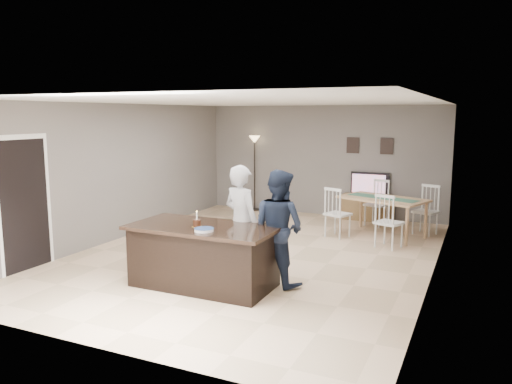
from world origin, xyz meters
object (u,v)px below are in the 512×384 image
at_px(man, 279,227).
at_px(dining_table, 382,204).
at_px(birthday_cake, 197,223).
at_px(kitchen_island, 204,256).
at_px(television, 369,184).
at_px(tv_console, 368,208).
at_px(woman, 241,222).
at_px(plate_stack, 204,230).
at_px(floor_lamp, 255,153).

xyz_separation_m(man, dining_table, (0.84, 3.61, -0.20)).
bearing_deg(birthday_cake, kitchen_island, 68.07).
distance_m(television, dining_table, 1.61).
bearing_deg(tv_console, kitchen_island, -102.16).
xyz_separation_m(television, man, (-0.25, -5.09, -0.01)).
height_order(tv_console, man, man).
distance_m(woman, plate_stack, 0.86).
height_order(television, floor_lamp, floor_lamp).
distance_m(tv_console, plate_stack, 5.99).
xyz_separation_m(kitchen_island, floor_lamp, (-1.76, 5.59, 1.05)).
bearing_deg(television, dining_table, 111.79).
bearing_deg(dining_table, plate_stack, -89.83).
bearing_deg(plate_stack, kitchen_island, 121.60).
xyz_separation_m(television, dining_table, (0.59, -1.48, -0.21)).
bearing_deg(tv_console, plate_stack, -99.82).
height_order(television, plate_stack, television).
bearing_deg(plate_stack, television, 80.29).
bearing_deg(dining_table, floor_lamp, 178.07).
xyz_separation_m(tv_console, plate_stack, (-1.02, -5.87, 0.62)).
bearing_deg(woman, plate_stack, 98.43).
relative_size(man, birthday_cake, 7.24).
relative_size(man, floor_lamp, 0.88).
xyz_separation_m(television, woman, (-0.86, -5.09, 0.01)).
distance_m(kitchen_island, woman, 0.77).
distance_m(tv_console, man, 5.06).
distance_m(kitchen_island, tv_console, 5.70).
bearing_deg(dining_table, kitchen_island, -93.30).
height_order(woman, dining_table, woman).
relative_size(tv_console, woman, 0.69).
relative_size(kitchen_island, tv_console, 1.79).
distance_m(plate_stack, floor_lamp, 6.23).
height_order(kitchen_island, plate_stack, plate_stack).
bearing_deg(birthday_cake, television, 77.79).
bearing_deg(tv_console, birthday_cake, -102.35).
bearing_deg(kitchen_island, tv_console, 77.84).
height_order(plate_stack, dining_table, dining_table).
distance_m(kitchen_island, television, 5.78).
height_order(television, birthday_cake, birthday_cake).
bearing_deg(plate_stack, man, 47.92).
relative_size(dining_table, floor_lamp, 1.21).
distance_m(woman, dining_table, 3.90).
relative_size(kitchen_island, dining_table, 0.92).
bearing_deg(birthday_cake, floor_lamp, 106.78).
xyz_separation_m(man, plate_stack, (-0.77, -0.85, 0.07)).
bearing_deg(tv_console, dining_table, -67.24).
bearing_deg(floor_lamp, dining_table, -21.95).
bearing_deg(woman, floor_lamp, -48.60).
xyz_separation_m(kitchen_island, tv_console, (1.20, 5.57, -0.15)).
bearing_deg(floor_lamp, kitchen_island, -72.51).
height_order(tv_console, floor_lamp, floor_lamp).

